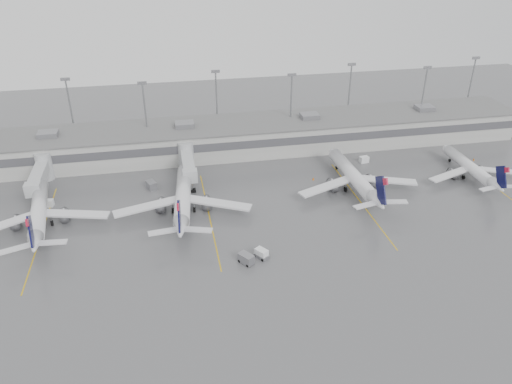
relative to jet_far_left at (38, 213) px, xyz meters
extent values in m
plane|color=#4F4F52|center=(53.04, -27.06, -3.24)|extent=(260.00, 260.00, 0.00)
cube|color=#A1A19C|center=(53.04, 30.94, 0.76)|extent=(150.00, 16.00, 8.00)
cube|color=#47474C|center=(53.04, 22.89, 1.76)|extent=(150.00, 0.15, 2.20)
cube|color=#606060|center=(53.04, 30.94, 4.81)|extent=(152.00, 17.00, 0.30)
cube|color=slate|center=(-1.96, 30.94, 5.56)|extent=(5.00, 4.00, 1.30)
cube|color=slate|center=(103.04, 30.94, 5.56)|extent=(5.00, 4.00, 1.30)
cylinder|color=gray|center=(3.04, 40.44, 6.76)|extent=(0.44, 0.44, 20.00)
cube|color=slate|center=(3.04, 40.44, 16.96)|extent=(2.40, 0.50, 0.80)
cylinder|color=gray|center=(23.04, 32.94, 6.76)|extent=(0.44, 0.44, 20.00)
cube|color=slate|center=(23.04, 32.94, 16.96)|extent=(2.40, 0.50, 0.80)
cylinder|color=gray|center=(43.04, 40.44, 6.76)|extent=(0.44, 0.44, 20.00)
cube|color=slate|center=(43.04, 40.44, 16.96)|extent=(2.40, 0.50, 0.80)
cylinder|color=gray|center=(63.04, 32.94, 6.76)|extent=(0.44, 0.44, 20.00)
cube|color=slate|center=(63.04, 32.94, 16.96)|extent=(2.40, 0.50, 0.80)
cylinder|color=gray|center=(83.04, 40.44, 6.76)|extent=(0.44, 0.44, 20.00)
cube|color=slate|center=(83.04, 40.44, 16.96)|extent=(2.40, 0.50, 0.80)
cylinder|color=gray|center=(103.04, 32.94, 6.76)|extent=(0.44, 0.44, 20.00)
cube|color=slate|center=(103.04, 32.94, 16.96)|extent=(2.40, 0.50, 0.80)
cylinder|color=gray|center=(123.04, 40.44, 6.76)|extent=(0.44, 0.44, 20.00)
cube|color=slate|center=(123.04, 40.44, 16.96)|extent=(2.40, 0.50, 0.80)
cylinder|color=#ACAFB1|center=(-2.46, 22.94, 0.26)|extent=(4.00, 4.00, 7.00)
cube|color=#ACAFB1|center=(-2.46, 16.44, 1.06)|extent=(2.80, 13.00, 2.60)
cube|color=#ACAFB1|center=(-2.46, 8.94, 1.06)|extent=(3.40, 2.40, 3.00)
cylinder|color=gray|center=(-2.46, 8.94, -1.84)|extent=(0.70, 0.70, 2.80)
cube|color=black|center=(-2.46, 8.94, -2.89)|extent=(2.20, 1.20, 0.70)
cylinder|color=#ACAFB1|center=(32.54, 22.94, 0.26)|extent=(4.00, 4.00, 7.00)
cube|color=#ACAFB1|center=(32.54, 16.44, 1.06)|extent=(2.80, 13.00, 2.60)
cube|color=#ACAFB1|center=(32.54, 8.94, 1.06)|extent=(3.40, 2.40, 3.00)
cylinder|color=gray|center=(32.54, 8.94, -1.84)|extent=(0.70, 0.70, 2.80)
cube|color=black|center=(32.54, 8.94, -2.89)|extent=(2.20, 1.20, 0.70)
cube|color=gold|center=(0.54, -3.06, -3.23)|extent=(0.25, 40.00, 0.01)
cube|color=gold|center=(35.54, -3.06, -3.23)|extent=(0.25, 40.00, 0.01)
cube|color=gold|center=(70.54, -3.06, -3.23)|extent=(0.25, 40.00, 0.01)
cube|color=gold|center=(105.54, -3.06, -3.23)|extent=(0.25, 40.00, 0.01)
cylinder|color=silver|center=(-0.20, 1.54, -0.06)|extent=(6.08, 23.50, 3.17)
cone|color=silver|center=(-1.85, 14.56, -0.06)|extent=(3.52, 3.34, 3.17)
cone|color=silver|center=(1.58, -12.42, 0.36)|extent=(3.82, 5.65, 3.17)
cube|color=silver|center=(-7.17, -2.33, -0.91)|extent=(13.62, 8.35, 0.37)
cube|color=silver|center=(7.53, -0.46, -0.91)|extent=(14.03, 5.27, 0.37)
cube|color=#080832|center=(1.64, -12.95, 3.43)|extent=(1.07, 5.95, 6.92)
cube|color=#B10D2A|center=(1.82, -14.31, 6.18)|extent=(0.58, 2.16, 2.01)
cylinder|color=black|center=(-1.39, 10.99, -2.76)|extent=(0.49, 0.99, 0.95)
cylinder|color=black|center=(-2.13, -0.84, -2.66)|extent=(0.62, 1.21, 1.16)
cylinder|color=black|center=(2.28, -0.28, -2.66)|extent=(0.62, 1.21, 1.16)
cylinder|color=silver|center=(30.39, 1.92, 0.11)|extent=(5.72, 24.77, 3.35)
cone|color=silver|center=(31.73, 15.70, 0.11)|extent=(3.64, 3.44, 3.35)
cone|color=silver|center=(28.95, -12.86, 0.56)|extent=(3.88, 5.88, 3.35)
cube|color=silver|center=(22.31, -0.43, -0.78)|extent=(14.80, 5.96, 0.39)
cube|color=silver|center=(37.86, -1.95, -0.78)|extent=(14.46, 8.47, 0.39)
cube|color=#080832|center=(28.89, -13.41, 3.80)|extent=(0.94, 6.29, 7.30)
cube|color=#B10D2A|center=(28.75, -14.86, 6.70)|extent=(0.55, 2.28, 2.12)
cylinder|color=black|center=(31.36, 11.93, -2.74)|extent=(0.49, 1.04, 1.00)
cylinder|color=black|center=(27.84, -0.07, -2.62)|extent=(0.62, 1.27, 1.23)
cylinder|color=black|center=(32.51, -0.53, -2.62)|extent=(0.62, 1.27, 1.23)
cylinder|color=silver|center=(71.08, 4.24, 0.03)|extent=(3.89, 24.08, 3.27)
cone|color=silver|center=(70.73, 17.77, 0.03)|extent=(3.35, 3.14, 3.27)
cone|color=silver|center=(71.46, -10.26, 0.47)|extent=(3.41, 5.54, 3.27)
cube|color=silver|center=(63.53, 0.99, -0.84)|extent=(14.32, 7.41, 0.38)
cube|color=silver|center=(78.80, 1.39, -0.84)|extent=(14.41, 6.75, 0.38)
cube|color=#080832|center=(71.47, -10.81, 3.63)|extent=(0.49, 6.15, 7.14)
cube|color=#B10D2A|center=(71.51, -12.23, 6.47)|extent=(0.38, 2.22, 2.07)
cylinder|color=black|center=(70.83, 14.06, -2.75)|extent=(0.41, 0.99, 0.98)
cylinder|color=black|center=(68.85, 2.00, -2.64)|extent=(0.52, 1.21, 1.20)
cylinder|color=black|center=(73.43, 2.12, -2.64)|extent=(0.52, 1.21, 1.20)
cylinder|color=silver|center=(102.12, 4.37, -0.51)|extent=(2.93, 20.07, 2.73)
cone|color=silver|center=(102.23, 15.66, -0.51)|extent=(2.76, 2.58, 2.73)
cone|color=silver|center=(102.00, -7.75, -0.14)|extent=(2.78, 4.58, 2.73)
cube|color=silver|center=(95.72, 1.88, -1.24)|extent=(12.01, 5.81, 0.32)
cube|color=silver|center=(108.47, 1.75, -1.24)|extent=(11.98, 6.02, 0.32)
cube|color=#080832|center=(102.00, -8.20, 2.50)|extent=(0.32, 5.13, 5.96)
cube|color=#B10D2A|center=(101.98, -9.39, 4.87)|extent=(0.29, 1.85, 1.73)
cylinder|color=black|center=(102.20, 12.57, -2.83)|extent=(0.33, 0.82, 0.82)
cylinder|color=black|center=(100.19, 2.57, -2.74)|extent=(0.42, 1.01, 1.00)
cylinder|color=black|center=(104.02, 2.53, -2.74)|extent=(0.42, 1.01, 1.00)
cube|color=white|center=(43.73, -20.08, -2.33)|extent=(2.66, 2.86, 1.83)
cube|color=slate|center=(43.73, -20.08, -2.88)|extent=(3.06, 3.31, 0.71)
cylinder|color=black|center=(42.48, -19.73, -2.96)|extent=(0.51, 0.59, 0.57)
cylinder|color=black|center=(43.80, -18.78, -2.96)|extent=(0.51, 0.59, 0.57)
cylinder|color=black|center=(43.67, -21.38, -2.96)|extent=(0.51, 0.59, 0.57)
cylinder|color=black|center=(44.98, -20.43, -2.96)|extent=(0.51, 0.59, 0.57)
cube|color=slate|center=(40.53, -21.28, -2.22)|extent=(3.16, 3.46, 1.83)
cylinder|color=black|center=(39.29, -20.85, -2.94)|extent=(0.55, 0.63, 0.60)
cylinder|color=black|center=(41.77, -21.71, -2.94)|extent=(0.55, 0.63, 0.60)
cube|color=white|center=(0.15, 8.45, -2.44)|extent=(2.47, 1.85, 1.60)
cube|color=white|center=(33.34, 17.50, -2.43)|extent=(2.70, 2.32, 1.61)
cube|color=white|center=(79.41, 16.68, -2.42)|extent=(2.51, 1.87, 1.64)
cube|color=slate|center=(23.26, 12.47, -2.29)|extent=(2.91, 3.54, 1.90)
cone|color=orange|center=(5.29, 3.89, -2.87)|extent=(0.47, 0.47, 0.75)
cone|color=orange|center=(32.92, 12.59, -2.94)|extent=(0.38, 0.38, 0.60)
cone|color=orange|center=(63.05, 9.33, -2.86)|extent=(0.48, 0.48, 0.77)
cone|color=orange|center=(109.03, 12.04, -2.90)|extent=(0.43, 0.43, 0.68)
camera|label=1|loc=(27.61, -96.76, 54.05)|focal=35.00mm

